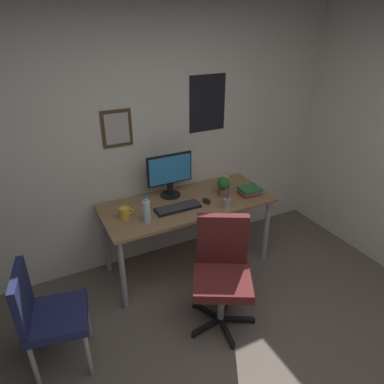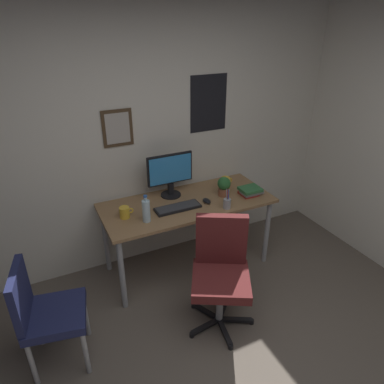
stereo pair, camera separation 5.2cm
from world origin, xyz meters
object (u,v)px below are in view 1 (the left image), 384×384
office_chair (222,267)px  side_chair (46,313)px  monitor (170,173)px  water_bottle (147,211)px  coffee_mug_near (125,213)px  computer_mouse (207,201)px  keyboard (178,208)px  pen_cup (227,203)px  potted_plant (223,185)px  coffee_mug_far (225,181)px  book_stack_left (250,191)px

office_chair → side_chair: bearing=173.1°
monitor → office_chair: bearing=-87.9°
water_bottle → coffee_mug_near: size_ratio=1.97×
monitor → computer_mouse: bearing=-49.2°
monitor → coffee_mug_near: monitor is taller
side_chair → keyboard: bearing=22.0°
computer_mouse → pen_cup: 0.22m
office_chair → monitor: bearing=92.1°
computer_mouse → pen_cup: pen_cup is taller
coffee_mug_near → keyboard: bearing=-7.3°
coffee_mug_near → computer_mouse: bearing=-5.2°
potted_plant → pen_cup: (-0.11, -0.24, -0.05)m
keyboard → coffee_mug_near: coffee_mug_near is taller
water_bottle → potted_plant: bearing=9.0°
coffee_mug_far → pen_cup: pen_cup is taller
pen_cup → book_stack_left: 0.37m
keyboard → water_bottle: 0.35m
monitor → coffee_mug_far: bearing=-4.4°
office_chair → coffee_mug_near: bearing=127.7°
side_chair → water_bottle: 1.09m
potted_plant → pen_cup: bearing=-113.5°
pen_cup → book_stack_left: (0.34, 0.13, -0.01)m
water_bottle → coffee_mug_near: (-0.15, 0.14, -0.05)m
coffee_mug_far → keyboard: bearing=-160.1°
coffee_mug_far → pen_cup: size_ratio=0.63×
computer_mouse → coffee_mug_near: size_ratio=0.86×
monitor → coffee_mug_far: size_ratio=3.66×
coffee_mug_near → side_chair: bearing=-143.7°
side_chair → keyboard: side_chair is taller
potted_plant → pen_cup: size_ratio=0.98×
keyboard → book_stack_left: 0.77m
book_stack_left → office_chair: bearing=-138.0°
keyboard → computer_mouse: 0.30m
office_chair → coffee_mug_far: 1.11m
office_chair → potted_plant: (0.44, 0.73, 0.33)m
side_chair → coffee_mug_near: size_ratio=6.84×
water_bottle → side_chair: bearing=-155.3°
keyboard → coffee_mug_far: 0.70m
side_chair → water_bottle: bearing=24.7°
computer_mouse → book_stack_left: size_ratio=0.49×
office_chair → water_bottle: water_bottle is taller
side_chair → computer_mouse: side_chair is taller
computer_mouse → coffee_mug_far: 0.43m
water_bottle → potted_plant: size_ratio=1.29×
coffee_mug_near → pen_cup: (0.90, -0.25, 0.00)m
monitor → coffee_mug_near: size_ratio=3.60×
potted_plant → coffee_mug_near: bearing=179.6°
water_bottle → pen_cup: 0.76m
monitor → book_stack_left: bearing=-25.6°
side_chair → monitor: monitor is taller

